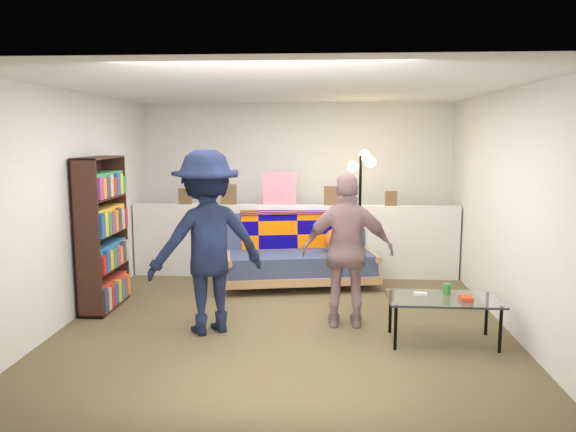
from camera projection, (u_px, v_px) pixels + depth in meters
The scene contains 10 objects.
ground at pixel (286, 318), 5.99m from camera, with size 5.00×5.00×0.00m, color brown.
room_shell at pixel (288, 160), 6.22m from camera, with size 4.60×5.05×2.45m.
half_wall_ledge at pixel (294, 241), 7.70m from camera, with size 4.45×0.15×1.00m, color silver.
ledge_decor at pixel (278, 192), 7.60m from camera, with size 2.97×0.02×0.45m.
futon_sofa at pixel (301, 256), 7.29m from camera, with size 2.07×1.25×0.84m.
bookshelf at pixel (102, 238), 6.28m from camera, with size 0.28×0.85×1.71m.
coffee_table at pixel (444, 301), 5.26m from camera, with size 1.04×0.58×0.54m.
floor_lamp at pixel (362, 190), 7.27m from camera, with size 0.35×0.33×1.75m.
person_left at pixel (207, 242), 5.50m from camera, with size 1.17×0.67×1.80m, color black.
person_right at pixel (348, 251), 5.66m from camera, with size 0.92×0.38×1.57m, color tan.
Camera 1 is at (0.38, -5.76, 1.95)m, focal length 35.00 mm.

